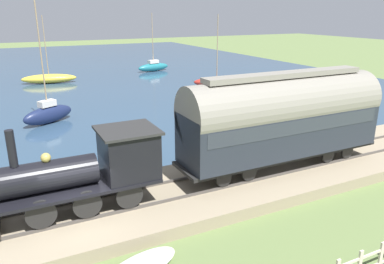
{
  "coord_description": "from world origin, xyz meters",
  "views": [
    {
      "loc": [
        -13.22,
        1.73,
        7.98
      ],
      "look_at": [
        4.22,
        -6.95,
        1.69
      ],
      "focal_mm": 35.0,
      "sensor_mm": 36.0,
      "label": 1
    }
  ],
  "objects": [
    {
      "name": "sailboat_teal",
      "position": [
        36.16,
        -16.82,
        0.65
      ],
      "size": [
        2.31,
        5.04,
        7.8
      ],
      "rotation": [
        0.0,
        0.0,
        0.24
      ],
      "color": "#1E707A",
      "rests_on": "harbor_water"
    },
    {
      "name": "sailboat_yellow",
      "position": [
        32.92,
        -2.66,
        0.56
      ],
      "size": [
        2.64,
        6.26,
        7.58
      ],
      "rotation": [
        0.0,
        0.0,
        -0.17
      ],
      "color": "gold",
      "rests_on": "harbor_water"
    },
    {
      "name": "rail_embankment",
      "position": [
        0.32,
        0.0,
        0.27
      ],
      "size": [
        5.44,
        56.0,
        0.65
      ],
      "color": "gray",
      "rests_on": "ground"
    },
    {
      "name": "passenger_coach",
      "position": [
        0.32,
        -9.9,
        3.17
      ],
      "size": [
        2.62,
        10.72,
        4.66
      ],
      "color": "black",
      "rests_on": "rail_embankment"
    },
    {
      "name": "rowboat_far_out",
      "position": [
        5.2,
        -1.48,
        0.17
      ],
      "size": [
        1.5,
        2.15,
        0.33
      ],
      "rotation": [
        0.0,
        0.0,
        0.26
      ],
      "color": "#B7B2A3",
      "rests_on": "harbor_water"
    },
    {
      "name": "ground_plane",
      "position": [
        0.0,
        0.0,
        0.0
      ],
      "size": [
        200.0,
        200.0,
        0.0
      ],
      "primitive_type": "plane",
      "color": "#607542"
    },
    {
      "name": "rowboat_near_shore",
      "position": [
        5.56,
        2.57,
        0.18
      ],
      "size": [
        2.76,
        2.59,
        0.34
      ],
      "rotation": [
        0.0,
        0.0,
        -0.84
      ],
      "color": "silver",
      "rests_on": "harbor_water"
    },
    {
      "name": "sailboat_navy",
      "position": [
        15.64,
        -0.66,
        0.76
      ],
      "size": [
        2.99,
        4.1,
        8.97
      ],
      "rotation": [
        0.0,
        0.0,
        0.53
      ],
      "color": "#192347",
      "rests_on": "harbor_water"
    },
    {
      "name": "sailboat_red",
      "position": [
        22.31,
        -19.0,
        0.55
      ],
      "size": [
        3.56,
        5.24,
        7.71
      ],
      "rotation": [
        0.0,
        0.0,
        -0.45
      ],
      "color": "#B72D23",
      "rests_on": "harbor_water"
    },
    {
      "name": "harbor_water",
      "position": [
        43.34,
        0.0,
        0.0
      ],
      "size": [
        80.0,
        80.0,
        0.01
      ],
      "color": "#2D4760",
      "rests_on": "ground"
    },
    {
      "name": "steam_locomotive",
      "position": [
        0.32,
        -0.85,
        2.34
      ],
      "size": [
        2.22,
        6.43,
        3.5
      ],
      "color": "black",
      "rests_on": "rail_embankment"
    }
  ]
}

